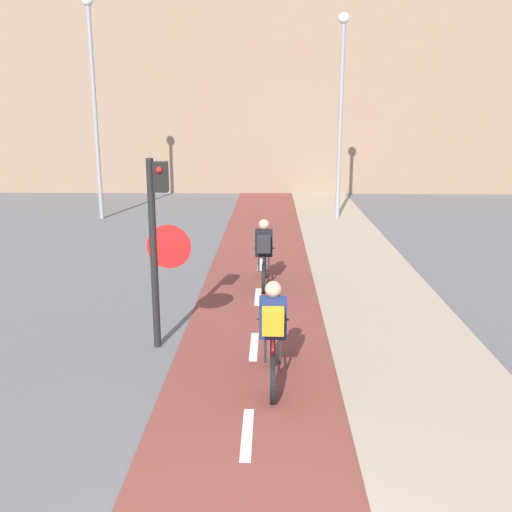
% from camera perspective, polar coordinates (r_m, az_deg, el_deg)
% --- Properties ---
extents(building_row_background, '(60.00, 5.20, 9.36)m').
position_cam_1_polar(building_row_background, '(28.60, 1.11, 16.29)').
color(building_row_background, '#89705B').
rests_on(building_row_background, ground_plane).
extents(traffic_light_pole, '(0.67, 0.25, 2.92)m').
position_cam_1_polar(traffic_light_pole, '(8.62, -9.72, 2.30)').
color(traffic_light_pole, black).
rests_on(traffic_light_pole, ground_plane).
extents(street_lamp_far, '(0.36, 0.36, 7.25)m').
position_cam_1_polar(street_lamp_far, '(20.40, -15.95, 15.89)').
color(street_lamp_far, gray).
rests_on(street_lamp_far, ground_plane).
extents(street_lamp_sidewalk, '(0.36, 0.36, 6.71)m').
position_cam_1_polar(street_lamp_sidewalk, '(19.75, 8.51, 15.49)').
color(street_lamp_sidewalk, gray).
rests_on(street_lamp_sidewalk, ground_plane).
extents(cyclist_near, '(0.46, 1.72, 1.44)m').
position_cam_1_polar(cyclist_near, '(7.60, 1.70, -7.93)').
color(cyclist_near, black).
rests_on(cyclist_near, ground_plane).
extents(cyclist_far, '(0.46, 1.70, 1.43)m').
position_cam_1_polar(cyclist_far, '(11.91, 0.79, 0.19)').
color(cyclist_far, black).
rests_on(cyclist_far, ground_plane).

